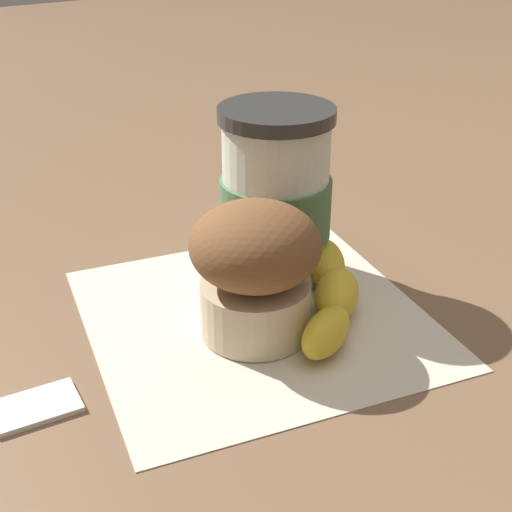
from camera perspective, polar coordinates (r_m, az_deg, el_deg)
The scene contains 6 objects.
ground_plane at distance 0.51m, azimuth -0.00°, elevation -4.96°, with size 3.00×3.00×0.00m, color brown.
paper_napkin at distance 0.51m, azimuth -0.00°, elevation -4.89°, with size 0.23×0.23×0.00m, color beige.
coffee_cup at distance 0.53m, azimuth 1.58°, elevation 4.74°, with size 0.08×0.08×0.13m.
muffin at distance 0.46m, azimuth -0.05°, elevation -0.85°, with size 0.09×0.09×0.09m.
banana at distance 0.52m, azimuth 5.24°, elevation -1.77°, with size 0.17×0.11×0.03m.
sugar_packet at distance 0.44m, azimuth -17.25°, elevation -11.28°, with size 0.05×0.03×0.01m, color white.
Camera 1 is at (0.35, -0.23, 0.27)m, focal length 50.00 mm.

